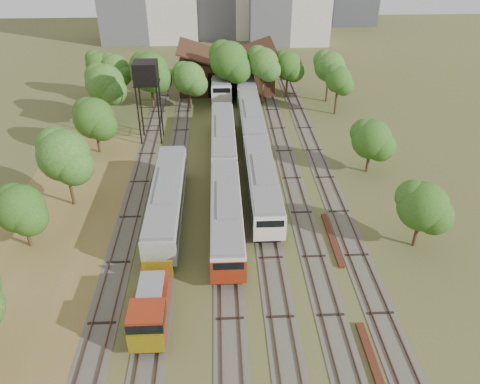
{
  "coord_description": "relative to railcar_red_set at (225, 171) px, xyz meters",
  "views": [
    {
      "loc": [
        -2.45,
        -22.9,
        27.86
      ],
      "look_at": [
        -0.5,
        18.16,
        2.5
      ],
      "focal_mm": 35.0,
      "sensor_mm": 36.0,
      "label": 1
    }
  ],
  "objects": [
    {
      "name": "shunter_locomotive",
      "position": [
        -6.0,
        -20.71,
        -0.36
      ],
      "size": [
        2.62,
        8.1,
        3.43
      ],
      "color": "black",
      "rests_on": "ground"
    },
    {
      "name": "railcar_red_set",
      "position": [
        0.0,
        0.0,
        0.0
      ],
      "size": [
        3.04,
        34.57,
        3.76
      ],
      "color": "black",
      "rests_on": "ground"
    },
    {
      "name": "ground",
      "position": [
        2.0,
        -23.54,
        -1.99
      ],
      "size": [
        240.0,
        240.0,
        0.0
      ],
      "primitive_type": "plane",
      "color": "#475123",
      "rests_on": "ground"
    },
    {
      "name": "tracks",
      "position": [
        1.33,
        1.46,
        -1.95
      ],
      "size": [
        24.6,
        80.0,
        0.19
      ],
      "color": "#4C473D",
      "rests_on": "ground"
    },
    {
      "name": "tree_band_left",
      "position": [
        -17.52,
        -1.1,
        3.43
      ],
      "size": [
        8.16,
        64.69,
        8.68
      ],
      "color": "#382616",
      "rests_on": "ground"
    },
    {
      "name": "tree_band_far",
      "position": [
        -0.89,
        26.62,
        3.88
      ],
      "size": [
        39.32,
        9.56,
        9.9
      ],
      "color": "#382616",
      "rests_on": "ground"
    },
    {
      "name": "old_grey_coach",
      "position": [
        -6.0,
        -5.86,
        0.13
      ],
      "size": [
        3.13,
        18.0,
        3.88
      ],
      "color": "black",
      "rests_on": "ground"
    },
    {
      "name": "maintenance_shed",
      "position": [
        1.0,
        34.44,
        0.92
      ],
      "size": [
        16.45,
        11.55,
        7.58
      ],
      "color": "#381E14",
      "rests_on": "ground"
    },
    {
      "name": "dry_grass_patch",
      "position": [
        -16.0,
        -15.54,
        -1.97
      ],
      "size": [
        14.0,
        60.0,
        0.04
      ],
      "primitive_type": "cube",
      "color": "brown",
      "rests_on": "ground"
    },
    {
      "name": "rail_pile_near",
      "position": [
        10.0,
        -25.91,
        -1.84
      ],
      "size": [
        0.59,
        8.9,
        0.3
      ],
      "primitive_type": "cube",
      "color": "#502417",
      "rests_on": "ground"
    },
    {
      "name": "railcar_rear",
      "position": [
        0.0,
        32.4,
        0.13
      ],
      "size": [
        3.24,
        16.08,
        4.02
      ],
      "color": "black",
      "rests_on": "ground"
    },
    {
      "name": "tree_band_right",
      "position": [
        17.57,
        1.67,
        2.64
      ],
      "size": [
        5.1,
        37.26,
        7.46
      ],
      "color": "#382616",
      "rests_on": "ground"
    },
    {
      "name": "rail_pile_far",
      "position": [
        10.2,
        -10.67,
        -1.85
      ],
      "size": [
        0.52,
        8.29,
        0.27
      ],
      "primitive_type": "cube",
      "color": "#502417",
      "rests_on": "ground"
    },
    {
      "name": "water_tower",
      "position": [
        -9.74,
        13.11,
        7.16
      ],
      "size": [
        3.14,
        3.14,
        10.85
      ],
      "color": "black",
      "rests_on": "ground"
    },
    {
      "name": "railcar_green_set",
      "position": [
        4.0,
        14.4,
        0.04
      ],
      "size": [
        3.1,
        52.08,
        3.83
      ],
      "color": "black",
      "rests_on": "ground"
    }
  ]
}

